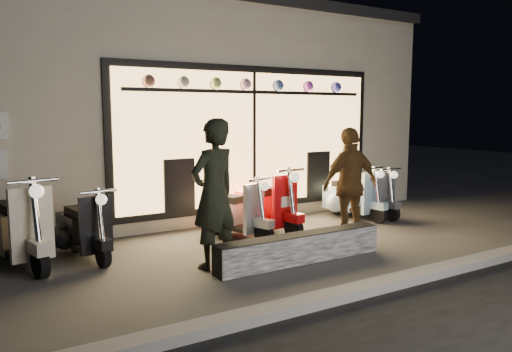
{
  "coord_description": "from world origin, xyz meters",
  "views": [
    {
      "loc": [
        -3.94,
        -5.98,
        2.04
      ],
      "look_at": [
        0.04,
        0.6,
        1.05
      ],
      "focal_mm": 35.0,
      "sensor_mm": 36.0,
      "label": 1
    }
  ],
  "objects": [
    {
      "name": "ground",
      "position": [
        0.0,
        0.0,
        0.0
      ],
      "size": [
        40.0,
        40.0,
        0.0
      ],
      "primitive_type": "plane",
      "color": "#383533",
      "rests_on": "ground"
    },
    {
      "name": "kerb",
      "position": [
        0.0,
        -2.0,
        0.06
      ],
      "size": [
        40.0,
        0.25,
        0.12
      ],
      "primitive_type": "cube",
      "color": "slate",
      "rests_on": "ground"
    },
    {
      "name": "shop_building",
      "position": [
        0.0,
        4.98,
        2.1
      ],
      "size": [
        10.2,
        6.23,
        4.2
      ],
      "color": "beige",
      "rests_on": "ground"
    },
    {
      "name": "graffiti_barrier",
      "position": [
        -0.01,
        -0.65,
        0.2
      ],
      "size": [
        2.54,
        0.28,
        0.4
      ],
      "primitive_type": "cube",
      "color": "black",
      "rests_on": "ground"
    },
    {
      "name": "scooter_silver",
      "position": [
        -0.17,
        1.09,
        0.4
      ],
      "size": [
        0.75,
        1.37,
        0.99
      ],
      "rotation": [
        0.0,
        0.0,
        0.35
      ],
      "color": "black",
      "rests_on": "ground"
    },
    {
      "name": "scooter_red",
      "position": [
        0.54,
        1.2,
        0.44
      ],
      "size": [
        0.6,
        1.53,
        1.09
      ],
      "rotation": [
        0.0,
        0.0,
        0.12
      ],
      "color": "black",
      "rests_on": "ground"
    },
    {
      "name": "scooter_black",
      "position": [
        -2.47,
        1.23,
        0.39
      ],
      "size": [
        0.58,
        1.38,
        0.98
      ],
      "rotation": [
        0.0,
        0.0,
        0.16
      ],
      "color": "black",
      "rests_on": "ground"
    },
    {
      "name": "scooter_cream",
      "position": [
        -3.31,
        1.32,
        0.47
      ],
      "size": [
        0.74,
        1.66,
        1.18
      ],
      "rotation": [
        0.0,
        0.0,
        0.2
      ],
      "color": "black",
      "rests_on": "ground"
    },
    {
      "name": "scooter_blue",
      "position": [
        2.55,
        1.27,
        0.4
      ],
      "size": [
        0.59,
        1.39,
        0.99
      ],
      "rotation": [
        0.0,
        0.0,
        0.16
      ],
      "color": "black",
      "rests_on": "ground"
    },
    {
      "name": "scooter_grey",
      "position": [
        3.02,
        1.23,
        0.38
      ],
      "size": [
        0.45,
        1.33,
        0.95
      ],
      "rotation": [
        0.0,
        0.0,
        -0.04
      ],
      "color": "black",
      "rests_on": "ground"
    },
    {
      "name": "man",
      "position": [
        -1.09,
        -0.21,
        0.98
      ],
      "size": [
        0.82,
        0.66,
        1.96
      ],
      "primitive_type": "imported",
      "rotation": [
        0.0,
        0.0,
        3.43
      ],
      "color": "black",
      "rests_on": "ground"
    },
    {
      "name": "woman",
      "position": [
        1.36,
        -0.1,
        0.9
      ],
      "size": [
        1.06,
        0.44,
        1.81
      ],
      "primitive_type": "imported",
      "rotation": [
        0.0,
        0.0,
        3.14
      ],
      "color": "brown",
      "rests_on": "ground"
    }
  ]
}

